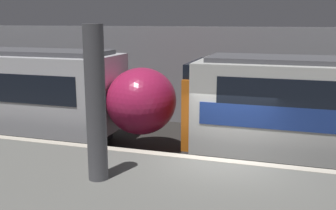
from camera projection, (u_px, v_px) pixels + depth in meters
name	position (u px, v px, depth m)	size (l,w,h in m)	color
ground_plane	(223.00, 193.00, 10.68)	(120.00, 120.00, 0.00)	#282623
station_rear_barrier	(252.00, 78.00, 16.79)	(50.00, 0.15, 4.34)	#939399
support_pillar_near	(96.00, 104.00, 8.79)	(0.45, 0.45, 3.55)	#56565B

